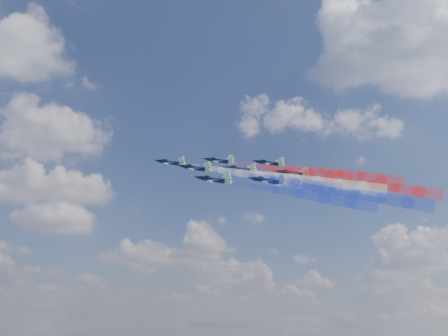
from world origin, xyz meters
TOP-DOWN VIEW (x-y plane):
  - jet_lead at (3.93, 9.48)m, footprint 15.13×15.13m
  - trail_lead at (19.08, -8.33)m, footprint 27.27×31.62m
  - jet_inner_left at (6.00, -5.14)m, footprint 15.13×15.13m
  - trail_inner_left at (21.15, -22.94)m, footprint 27.27×31.62m
  - jet_inner_right at (19.55, 6.20)m, footprint 15.13×15.13m
  - trail_inner_right at (34.70, -11.60)m, footprint 27.27×31.62m
  - jet_outer_left at (5.84, -17.60)m, footprint 15.13×15.13m
  - trail_outer_left at (20.99, -35.40)m, footprint 27.27×31.62m
  - jet_center_third at (19.97, -6.86)m, footprint 15.13×15.13m
  - trail_center_third at (35.12, -24.67)m, footprint 27.27×31.62m
  - jet_outer_right at (36.40, 2.39)m, footprint 15.13×15.13m
  - trail_outer_right at (51.55, -15.42)m, footprint 27.27×31.62m
  - jet_rear_left at (20.06, -22.01)m, footprint 15.13×15.13m
  - trail_rear_left at (35.21, -39.81)m, footprint 27.27×31.62m
  - jet_rear_right at (35.13, -12.36)m, footprint 15.13×15.13m
  - trail_rear_right at (50.28, -30.17)m, footprint 27.27×31.62m

SIDE VIEW (x-z plane):
  - trail_outer_left at x=20.99m, z-range 125.42..139.70m
  - trail_rear_left at x=35.21m, z-range 125.91..140.18m
  - jet_outer_left at x=5.84m, z-range 133.95..143.07m
  - jet_rear_left at x=20.06m, z-range 134.43..143.55m
  - trail_inner_left at x=21.15m, z-range 132.01..146.28m
  - trail_rear_right at x=50.28m, z-range 132.39..146.66m
  - trail_center_third at x=35.12m, z-range 133.04..147.31m
  - trail_lead at x=19.08m, z-range 137.38..151.65m
  - jet_inner_left at x=6.00m, z-range 140.53..149.66m
  - jet_rear_right at x=35.13m, z-range 140.91..150.03m
  - jet_center_third at x=19.97m, z-range 141.56..150.68m
  - trail_inner_right at x=34.70m, z-range 139.32..153.60m
  - trail_outer_right at x=51.55m, z-range 139.91..154.19m
  - jet_lead at x=3.93m, z-range 145.90..155.02m
  - jet_inner_right at x=19.55m, z-range 147.85..156.97m
  - jet_outer_right at x=36.40m, z-range 148.44..157.56m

